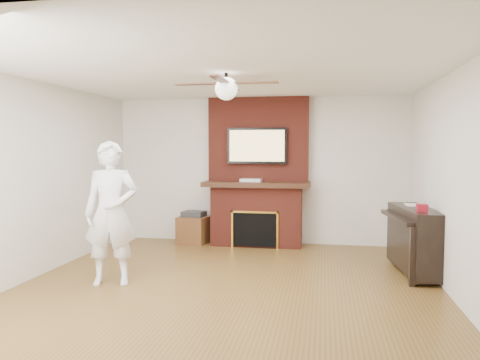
% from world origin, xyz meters
% --- Properties ---
extents(room_shell, '(5.36, 5.86, 2.86)m').
position_xyz_m(room_shell, '(0.00, 0.00, 1.25)').
color(room_shell, brown).
rests_on(room_shell, ground).
extents(fireplace, '(1.78, 0.64, 2.50)m').
position_xyz_m(fireplace, '(0.00, 2.55, 1.00)').
color(fireplace, maroon).
rests_on(fireplace, ground).
extents(tv, '(1.00, 0.08, 0.60)m').
position_xyz_m(tv, '(0.00, 2.50, 1.68)').
color(tv, black).
rests_on(tv, fireplace).
extents(ceiling_fan, '(1.21, 1.21, 0.31)m').
position_xyz_m(ceiling_fan, '(-0.00, 0.00, 2.33)').
color(ceiling_fan, black).
rests_on(ceiling_fan, room_shell).
extents(person, '(0.73, 0.58, 1.73)m').
position_xyz_m(person, '(-1.41, -0.04, 0.87)').
color(person, white).
rests_on(person, ground).
extents(side_table, '(0.54, 0.54, 0.55)m').
position_xyz_m(side_table, '(-1.10, 2.48, 0.25)').
color(side_table, brown).
rests_on(side_table, ground).
extents(piano, '(0.65, 1.37, 0.96)m').
position_xyz_m(piano, '(2.29, 1.08, 0.46)').
color(piano, black).
rests_on(piano, ground).
extents(cable_box, '(0.36, 0.22, 0.05)m').
position_xyz_m(cable_box, '(-0.09, 2.45, 1.10)').
color(cable_box, silver).
rests_on(cable_box, fireplace).
extents(candle_orange, '(0.07, 0.07, 0.13)m').
position_xyz_m(candle_orange, '(-0.18, 2.39, 0.07)').
color(candle_orange, '#BC3916').
rests_on(candle_orange, ground).
extents(candle_green, '(0.07, 0.07, 0.10)m').
position_xyz_m(candle_green, '(0.04, 2.30, 0.05)').
color(candle_green, '#3A742E').
rests_on(candle_green, ground).
extents(candle_cream, '(0.08, 0.08, 0.10)m').
position_xyz_m(candle_cream, '(0.07, 2.38, 0.05)').
color(candle_cream, beige).
rests_on(candle_cream, ground).
extents(candle_blue, '(0.06, 0.06, 0.07)m').
position_xyz_m(candle_blue, '(0.12, 2.31, 0.04)').
color(candle_blue, teal).
rests_on(candle_blue, ground).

